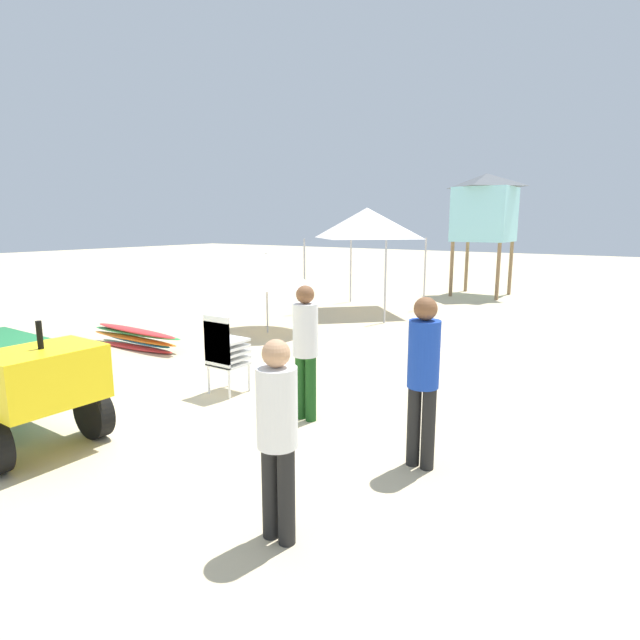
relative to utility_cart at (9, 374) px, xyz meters
The scene contains 10 objects.
ground 1.70m from the utility_cart, 63.89° to the left, with size 80.00×80.00×0.00m, color beige.
utility_cart is the anchor object (origin of this frame).
stacked_plastic_chairs 2.69m from the utility_cart, 69.82° to the left, with size 0.48×0.48×1.20m.
surfboard_pile 4.49m from the utility_cart, 126.21° to the left, with size 2.60×0.63×0.40m.
lifeguard_near_left 3.48m from the utility_cart, 43.80° to the left, with size 0.32×0.32×1.75m.
lifeguard_near_center 3.83m from the utility_cart, ahead, with size 0.32×0.32×1.65m.
lifeguard_near_right 4.71m from the utility_cart, 25.27° to the left, with size 0.32×0.32×1.79m.
popup_canopy 10.21m from the utility_cart, 95.02° to the left, with size 2.55×2.55×2.91m.
lifeguard_tower 15.29m from the utility_cart, 86.80° to the left, with size 1.98×1.98×4.11m.
beach_umbrella_left 6.39m from the utility_cart, 102.09° to the left, with size 2.09×2.09×1.82m.
Camera 1 is at (5.53, -4.05, 2.51)m, focal length 28.76 mm.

